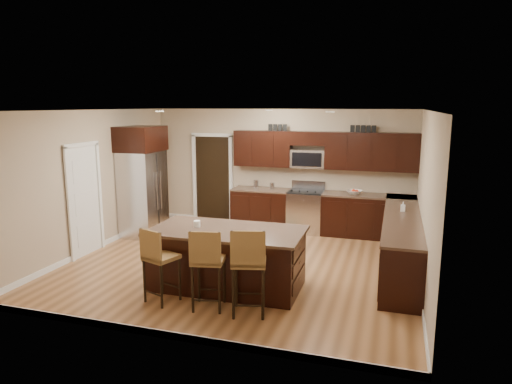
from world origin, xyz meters
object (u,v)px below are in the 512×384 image
(range, at_px, (306,211))
(stool_mid, at_px, (207,260))
(island, at_px, (228,260))
(stool_right, at_px, (249,262))
(stool_left, at_px, (158,257))
(refrigerator, at_px, (143,180))

(range, bearing_deg, stool_mid, -96.93)
(island, xyz_separation_m, stool_right, (0.62, -0.85, 0.33))
(island, height_order, stool_mid, stool_mid)
(stool_left, height_order, refrigerator, refrigerator)
(stool_mid, relative_size, stool_right, 0.95)
(island, height_order, refrigerator, refrigerator)
(range, xyz_separation_m, stool_mid, (-0.52, -4.30, 0.25))
(stool_mid, distance_m, refrigerator, 4.13)
(island, distance_m, stool_right, 1.10)
(stool_mid, bearing_deg, stool_right, -11.31)
(stool_mid, bearing_deg, refrigerator, 121.55)
(island, distance_m, stool_mid, 0.90)
(range, distance_m, island, 3.50)
(stool_left, distance_m, refrigerator, 3.67)
(range, distance_m, stool_mid, 4.34)
(refrigerator, bearing_deg, island, -38.34)
(stool_right, height_order, refrigerator, refrigerator)
(stool_right, xyz_separation_m, refrigerator, (-3.37, 3.02, 0.45))
(island, bearing_deg, range, 80.25)
(stool_right, bearing_deg, range, 76.69)
(stool_left, bearing_deg, island, 68.10)
(stool_right, relative_size, refrigerator, 0.52)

